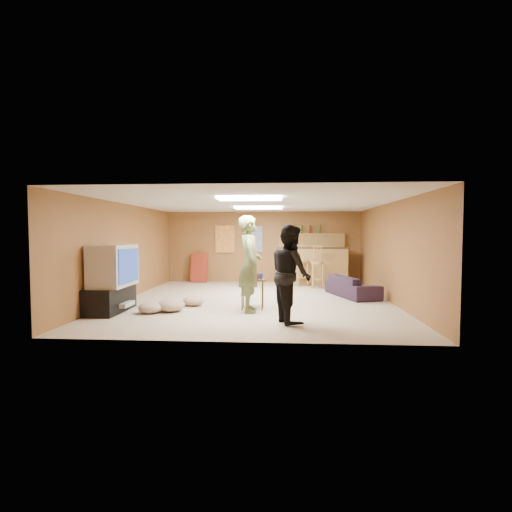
# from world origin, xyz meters

# --- Properties ---
(ground) EXTENTS (7.00, 7.00, 0.00)m
(ground) POSITION_xyz_m (0.00, 0.00, 0.00)
(ground) COLOR tan
(ground) RESTS_ON ground
(ceiling) EXTENTS (6.00, 7.00, 0.02)m
(ceiling) POSITION_xyz_m (0.00, 0.00, 2.20)
(ceiling) COLOR silver
(ceiling) RESTS_ON ground
(wall_back) EXTENTS (6.00, 0.02, 2.20)m
(wall_back) POSITION_xyz_m (0.00, 3.50, 1.10)
(wall_back) COLOR brown
(wall_back) RESTS_ON ground
(wall_front) EXTENTS (6.00, 0.02, 2.20)m
(wall_front) POSITION_xyz_m (0.00, -3.50, 1.10)
(wall_front) COLOR brown
(wall_front) RESTS_ON ground
(wall_left) EXTENTS (0.02, 7.00, 2.20)m
(wall_left) POSITION_xyz_m (-3.00, 0.00, 1.10)
(wall_left) COLOR brown
(wall_left) RESTS_ON ground
(wall_right) EXTENTS (0.02, 7.00, 2.20)m
(wall_right) POSITION_xyz_m (3.00, 0.00, 1.10)
(wall_right) COLOR brown
(wall_right) RESTS_ON ground
(tv_stand) EXTENTS (0.55, 1.30, 0.50)m
(tv_stand) POSITION_xyz_m (-2.72, -1.50, 0.25)
(tv_stand) COLOR black
(tv_stand) RESTS_ON ground
(dvd_box) EXTENTS (0.35, 0.50, 0.08)m
(dvd_box) POSITION_xyz_m (-2.50, -1.50, 0.15)
(dvd_box) COLOR #B2B2B7
(dvd_box) RESTS_ON tv_stand
(tv_body) EXTENTS (0.60, 1.10, 0.80)m
(tv_body) POSITION_xyz_m (-2.65, -1.50, 0.90)
(tv_body) COLOR #B2B2B7
(tv_body) RESTS_ON tv_stand
(tv_screen) EXTENTS (0.02, 0.95, 0.65)m
(tv_screen) POSITION_xyz_m (-2.34, -1.50, 0.90)
(tv_screen) COLOR navy
(tv_screen) RESTS_ON tv_body
(bar_counter) EXTENTS (2.00, 0.60, 1.10)m
(bar_counter) POSITION_xyz_m (1.50, 2.95, 0.55)
(bar_counter) COLOR olive
(bar_counter) RESTS_ON ground
(bar_lip) EXTENTS (2.10, 0.12, 0.05)m
(bar_lip) POSITION_xyz_m (1.50, 2.70, 1.10)
(bar_lip) COLOR #382411
(bar_lip) RESTS_ON bar_counter
(bar_shelf) EXTENTS (2.00, 0.18, 0.05)m
(bar_shelf) POSITION_xyz_m (1.50, 3.40, 1.50)
(bar_shelf) COLOR olive
(bar_shelf) RESTS_ON bar_backing
(bar_backing) EXTENTS (2.00, 0.14, 0.60)m
(bar_backing) POSITION_xyz_m (1.50, 3.42, 1.20)
(bar_backing) COLOR olive
(bar_backing) RESTS_ON bar_counter
(poster_left) EXTENTS (0.60, 0.03, 0.85)m
(poster_left) POSITION_xyz_m (-1.20, 3.46, 1.35)
(poster_left) COLOR #BF3F26
(poster_left) RESTS_ON wall_back
(poster_right) EXTENTS (0.55, 0.03, 0.80)m
(poster_right) POSITION_xyz_m (-0.30, 3.46, 1.35)
(poster_right) COLOR #334C99
(poster_right) RESTS_ON wall_back
(folding_chair_stack) EXTENTS (0.50, 0.26, 0.91)m
(folding_chair_stack) POSITION_xyz_m (-2.00, 3.30, 0.45)
(folding_chair_stack) COLOR maroon
(folding_chair_stack) RESTS_ON ground
(ceiling_panel_front) EXTENTS (1.20, 0.60, 0.04)m
(ceiling_panel_front) POSITION_xyz_m (0.00, -1.50, 2.17)
(ceiling_panel_front) COLOR white
(ceiling_panel_front) RESTS_ON ceiling
(ceiling_panel_back) EXTENTS (1.20, 0.60, 0.04)m
(ceiling_panel_back) POSITION_xyz_m (0.00, 1.20, 2.17)
(ceiling_panel_back) COLOR white
(ceiling_panel_back) RESTS_ON ceiling
(person_olive) EXTENTS (0.51, 0.72, 1.86)m
(person_olive) POSITION_xyz_m (-0.02, -1.30, 0.93)
(person_olive) COLOR #606E40
(person_olive) RESTS_ON ground
(person_black) EXTENTS (0.87, 0.98, 1.67)m
(person_black) POSITION_xyz_m (0.76, -2.19, 0.83)
(person_black) COLOR black
(person_black) RESTS_ON ground
(sofa) EXTENTS (1.16, 1.84, 0.50)m
(sofa) POSITION_xyz_m (2.29, 0.72, 0.25)
(sofa) COLOR black
(sofa) RESTS_ON ground
(tray_table) EXTENTS (0.53, 0.45, 0.61)m
(tray_table) POSITION_xyz_m (0.02, -1.02, 0.30)
(tray_table) COLOR #382411
(tray_table) RESTS_ON ground
(cup_red_near) EXTENTS (0.10, 0.10, 0.11)m
(cup_red_near) POSITION_xyz_m (-0.13, -0.99, 0.66)
(cup_red_near) COLOR red
(cup_red_near) RESTS_ON tray_table
(cup_red_far) EXTENTS (0.11, 0.11, 0.11)m
(cup_red_far) POSITION_xyz_m (0.10, -1.12, 0.66)
(cup_red_far) COLOR red
(cup_red_far) RESTS_ON tray_table
(cup_blue) EXTENTS (0.10, 0.10, 0.11)m
(cup_blue) POSITION_xyz_m (0.17, -0.94, 0.66)
(cup_blue) COLOR navy
(cup_blue) RESTS_ON tray_table
(bar_stool_left) EXTENTS (0.39, 0.39, 1.17)m
(bar_stool_left) POSITION_xyz_m (1.19, 2.57, 0.58)
(bar_stool_left) COLOR olive
(bar_stool_left) RESTS_ON ground
(bar_stool_right) EXTENTS (0.55, 0.55, 1.33)m
(bar_stool_right) POSITION_xyz_m (1.59, 2.17, 0.66)
(bar_stool_right) COLOR olive
(bar_stool_right) RESTS_ON ground
(cushion_near_tv) EXTENTS (0.67, 0.67, 0.25)m
(cushion_near_tv) POSITION_xyz_m (-1.56, -1.39, 0.12)
(cushion_near_tv) COLOR tan
(cushion_near_tv) RESTS_ON ground
(cushion_mid) EXTENTS (0.59, 0.59, 0.20)m
(cushion_mid) POSITION_xyz_m (-1.26, -0.73, 0.10)
(cushion_mid) COLOR tan
(cushion_mid) RESTS_ON ground
(cushion_far) EXTENTS (0.60, 0.60, 0.21)m
(cushion_far) POSITION_xyz_m (-1.90, -1.58, 0.10)
(cushion_far) COLOR tan
(cushion_far) RESTS_ON ground
(bottle_row) EXTENTS (1.20, 0.08, 0.26)m
(bottle_row) POSITION_xyz_m (1.16, 3.38, 1.65)
(bottle_row) COLOR #3F7233
(bottle_row) RESTS_ON bar_shelf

